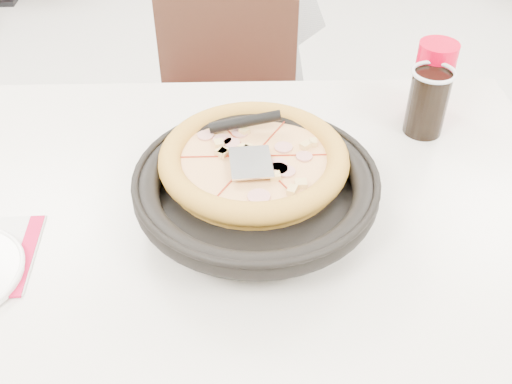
{
  "coord_description": "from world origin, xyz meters",
  "views": [
    {
      "loc": [
        -0.29,
        -1.09,
        1.45
      ],
      "look_at": [
        -0.27,
        -0.33,
        0.8
      ],
      "focal_mm": 42.0,
      "sensor_mm": 36.0,
      "label": 1
    }
  ],
  "objects_px": {
    "pizza_pan": "(256,196)",
    "pizza": "(254,166)",
    "main_table": "(241,323)",
    "cola_glass": "(427,104)",
    "red_cup": "(432,79)",
    "chair_far": "(219,123)"
  },
  "relations": [
    {
      "from": "main_table",
      "to": "cola_glass",
      "type": "distance_m",
      "value": 0.61
    },
    {
      "from": "chair_far",
      "to": "main_table",
      "type": "bearing_deg",
      "value": 103.18
    },
    {
      "from": "pizza_pan",
      "to": "main_table",
      "type": "bearing_deg",
      "value": 119.99
    },
    {
      "from": "red_cup",
      "to": "pizza_pan",
      "type": "bearing_deg",
      "value": -140.01
    },
    {
      "from": "cola_glass",
      "to": "red_cup",
      "type": "distance_m",
      "value": 0.07
    },
    {
      "from": "chair_far",
      "to": "pizza_pan",
      "type": "xyz_separation_m",
      "value": [
        0.09,
        -0.7,
        0.32
      ]
    },
    {
      "from": "main_table",
      "to": "chair_far",
      "type": "bearing_deg",
      "value": 95.07
    },
    {
      "from": "main_table",
      "to": "red_cup",
      "type": "distance_m",
      "value": 0.66
    },
    {
      "from": "pizza_pan",
      "to": "cola_glass",
      "type": "bearing_deg",
      "value": 35.02
    },
    {
      "from": "pizza_pan",
      "to": "cola_glass",
      "type": "height_order",
      "value": "cola_glass"
    },
    {
      "from": "main_table",
      "to": "pizza",
      "type": "xyz_separation_m",
      "value": [
        0.03,
        0.01,
        0.44
      ]
    },
    {
      "from": "pizza",
      "to": "red_cup",
      "type": "height_order",
      "value": "red_cup"
    },
    {
      "from": "chair_far",
      "to": "pizza",
      "type": "bearing_deg",
      "value": 105.78
    },
    {
      "from": "pizza_pan",
      "to": "pizza",
      "type": "bearing_deg",
      "value": 92.09
    },
    {
      "from": "main_table",
      "to": "cola_glass",
      "type": "bearing_deg",
      "value": 26.64
    },
    {
      "from": "main_table",
      "to": "cola_glass",
      "type": "height_order",
      "value": "cola_glass"
    },
    {
      "from": "chair_far",
      "to": "red_cup",
      "type": "distance_m",
      "value": 0.7
    },
    {
      "from": "cola_glass",
      "to": "red_cup",
      "type": "relative_size",
      "value": 0.81
    },
    {
      "from": "main_table",
      "to": "chair_far",
      "type": "relative_size",
      "value": 1.26
    },
    {
      "from": "chair_far",
      "to": "pizza",
      "type": "xyz_separation_m",
      "value": [
        0.09,
        -0.64,
        0.34
      ]
    },
    {
      "from": "pizza",
      "to": "red_cup",
      "type": "relative_size",
      "value": 1.88
    },
    {
      "from": "pizza_pan",
      "to": "red_cup",
      "type": "bearing_deg",
      "value": 39.99
    }
  ]
}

